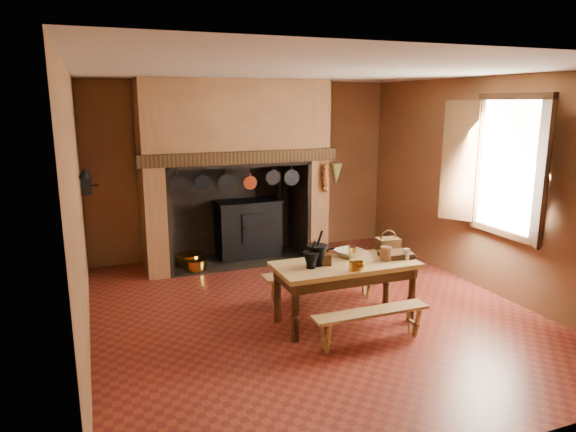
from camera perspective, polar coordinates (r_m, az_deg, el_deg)
The scene contains 28 objects.
floor at distance 6.29m, azimuth 2.69°, elevation -10.63°, with size 5.50×5.50×0.00m, color maroon.
ceiling at distance 5.79m, azimuth 2.98°, elevation 15.77°, with size 5.50×5.50×0.00m, color silver.
back_wall at distance 8.43m, azimuth -4.83°, elevation 5.21°, with size 5.00×0.02×2.80m, color brown.
wall_left at distance 5.38m, azimuth -22.27°, elevation 0.09°, with size 0.02×5.50×2.80m, color brown.
wall_right at distance 7.25m, azimuth 21.21°, elevation 3.20°, with size 0.02×5.50×2.80m, color brown.
wall_front at distance 3.62m, azimuth 20.92°, elevation -5.60°, with size 5.00×0.02×2.80m, color brown.
chimney_breast at distance 7.89m, azimuth -6.07°, elevation 7.69°, with size 2.95×0.96×2.80m.
iron_range at distance 8.30m, azimuth -4.39°, elevation -1.33°, with size 1.12×0.55×1.60m.
hearth_pans at distance 7.97m, azimuth -10.84°, elevation -5.03°, with size 0.51×0.62×0.20m.
hanging_pans at distance 7.45m, azimuth -5.27°, elevation 3.92°, with size 1.92×0.29×0.27m.
onion_string at distance 7.91m, azimuth 4.17°, elevation 4.22°, with size 0.12×0.10×0.46m, color #9E471D, non-canonical shape.
herb_bunch at distance 7.98m, azimuth 5.35°, elevation 4.64°, with size 0.20×0.20×0.35m, color brown.
window at distance 6.82m, azimuth 22.72°, elevation 5.08°, with size 0.39×1.75×1.76m.
wall_coffee_mill at distance 6.89m, azimuth -21.56°, elevation 3.70°, with size 0.23×0.16×0.31m.
work_table at distance 5.87m, azimuth 6.39°, elevation -6.22°, with size 1.62×0.72×0.70m.
bench_front at distance 5.51m, azimuth 9.20°, elevation -11.20°, with size 1.29×0.23×0.36m.
bench_back at distance 6.45m, azimuth 3.90°, elevation -6.91°, with size 1.54×0.27×0.43m.
mortar_large at distance 5.68m, azimuth 3.25°, elevation -4.23°, with size 0.23×0.23×0.39m.
mortar_small at distance 5.60m, azimuth 2.58°, elevation -4.80°, with size 0.18×0.18×0.31m.
coffee_grinder at distance 5.73m, azimuth 4.22°, elevation -4.72°, with size 0.18×0.16×0.19m.
brass_mug_a at distance 5.56m, azimuth 7.24°, elevation -5.58°, with size 0.09×0.09×0.10m, color #AF7E28.
brass_mug_b at distance 6.12m, azimuth 7.15°, elevation -3.88°, with size 0.09×0.09×0.10m, color #AF7E28.
mixing_bowl at distance 6.07m, azimuth 6.80°, elevation -4.11°, with size 0.33×0.33×0.08m, color #B8AC8E.
stoneware_crock at distance 5.97m, azimuth 10.81°, elevation -4.12°, with size 0.13×0.13×0.16m, color brown.
glass_jar at distance 6.06m, azimuth 13.02°, elevation -4.14°, with size 0.07×0.07×0.13m, color beige.
wicker_basket at distance 6.37m, azimuth 11.04°, elevation -3.03°, with size 0.29×0.22×0.26m.
wooden_tray at distance 6.13m, azimuth 11.90°, elevation -4.21°, with size 0.37×0.26×0.06m, color #3A2112.
brass_cup at distance 5.59m, azimuth 7.88°, elevation -5.51°, with size 0.12×0.12×0.10m, color #AF7E28.
Camera 1 is at (-2.36, -5.27, 2.48)m, focal length 32.00 mm.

